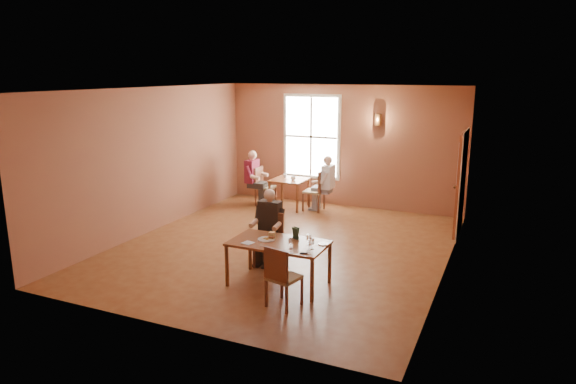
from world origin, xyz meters
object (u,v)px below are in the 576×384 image
at_px(main_table, 279,263).
at_px(chair_diner_maroon, 266,186).
at_px(second_table, 289,193).
at_px(diner_maroon, 265,179).
at_px(chair_diner_main, 268,241).
at_px(chair_diner_white, 314,190).
at_px(diner_main, 267,231).
at_px(chair_empty, 284,276).
at_px(diner_white, 315,184).

xyz_separation_m(main_table, chair_diner_maroon, (-2.41, 4.40, 0.13)).
height_order(main_table, second_table, second_table).
bearing_deg(chair_diner_maroon, diner_maroon, -90.00).
xyz_separation_m(chair_diner_main, diner_maroon, (-1.94, 3.75, 0.21)).
xyz_separation_m(main_table, diner_maroon, (-2.44, 4.40, 0.31)).
bearing_deg(chair_diner_white, diner_main, -170.88).
distance_m(main_table, diner_maroon, 5.04).
xyz_separation_m(chair_empty, second_table, (-2.15, 5.06, -0.10)).
xyz_separation_m(main_table, chair_empty, (0.39, -0.66, 0.10)).
height_order(diner_white, chair_diner_maroon, diner_white).
bearing_deg(chair_diner_white, second_table, 90.00).
xyz_separation_m(second_table, chair_diner_maroon, (-0.65, 0.00, 0.12)).
height_order(diner_main, chair_diner_maroon, diner_main).
height_order(chair_empty, second_table, chair_empty).
distance_m(chair_empty, diner_maroon, 5.80).
bearing_deg(diner_main, second_table, -71.61).
relative_size(chair_empty, diner_maroon, 0.69).
bearing_deg(main_table, chair_diner_main, 127.57).
relative_size(chair_empty, chair_diner_maroon, 0.95).
distance_m(chair_diner_white, chair_diner_maroon, 1.30).
distance_m(chair_diner_main, diner_maroon, 4.23).
bearing_deg(diner_white, chair_diner_maroon, 90.00).
height_order(main_table, chair_diner_white, chair_diner_white).
relative_size(main_table, diner_white, 1.16).
bearing_deg(chair_empty, diner_main, 138.08).
distance_m(main_table, chair_diner_main, 0.83).
xyz_separation_m(chair_empty, diner_maroon, (-2.83, 5.06, 0.21)).
bearing_deg(chair_diner_maroon, chair_diner_main, 26.95).
bearing_deg(diner_maroon, diner_white, 90.00).
bearing_deg(chair_empty, diner_white, 119.38).
xyz_separation_m(chair_diner_main, diner_main, (0.00, -0.03, 0.17)).
xyz_separation_m(chair_diner_main, chair_diner_maroon, (-1.91, 3.75, 0.02)).
bearing_deg(main_table, diner_main, 128.88).
bearing_deg(diner_main, chair_diner_main, -90.00).
bearing_deg(second_table, diner_main, -71.61).
relative_size(second_table, chair_diner_white, 0.82).
xyz_separation_m(diner_main, diner_maroon, (-1.94, 3.78, 0.03)).
bearing_deg(main_table, diner_maroon, 118.98).
bearing_deg(second_table, main_table, -68.24).
height_order(chair_empty, chair_diner_maroon, chair_diner_maroon).
relative_size(main_table, diner_main, 1.19).
xyz_separation_m(chair_diner_maroon, diner_maroon, (-0.03, 0.00, 0.19)).
relative_size(chair_empty, diner_white, 0.70).
bearing_deg(diner_white, diner_maroon, 90.00).
relative_size(diner_main, chair_empty, 1.39).
bearing_deg(diner_white, diner_main, -171.32).
height_order(diner_main, chair_diner_white, diner_main).
bearing_deg(diner_main, chair_diner_maroon, -63.23).
distance_m(main_table, chair_diner_white, 4.54).
height_order(main_table, chair_diner_main, chair_diner_main).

